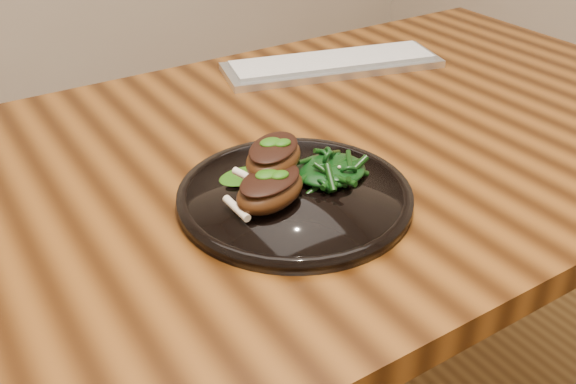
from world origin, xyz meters
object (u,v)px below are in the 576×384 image
object	(u,v)px
greens_heap	(330,166)
desk	(264,205)
keyboard	(332,64)
plate	(295,196)
lamb_chop_front	(270,189)

from	to	relation	value
greens_heap	desk	bearing A→B (deg)	104.30
keyboard	desk	bearing A→B (deg)	-141.47
greens_heap	keyboard	size ratio (longest dim) A/B	0.22
plate	lamb_chop_front	xyz separation A→B (m)	(-0.04, -0.01, 0.03)
lamb_chop_front	greens_heap	bearing A→B (deg)	8.93
desk	lamb_chop_front	bearing A→B (deg)	-117.46
plate	greens_heap	bearing A→B (deg)	5.19
lamb_chop_front	keyboard	bearing A→B (deg)	45.48
plate	keyboard	distance (m)	0.48
desk	plate	bearing A→B (deg)	-102.43
lamb_chop_front	greens_heap	xyz separation A→B (m)	(0.10, 0.02, -0.01)
lamb_chop_front	greens_heap	size ratio (longest dim) A/B	1.23
lamb_chop_front	greens_heap	distance (m)	0.10
lamb_chop_front	plate	bearing A→B (deg)	13.85
plate	desk	bearing A→B (deg)	77.57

